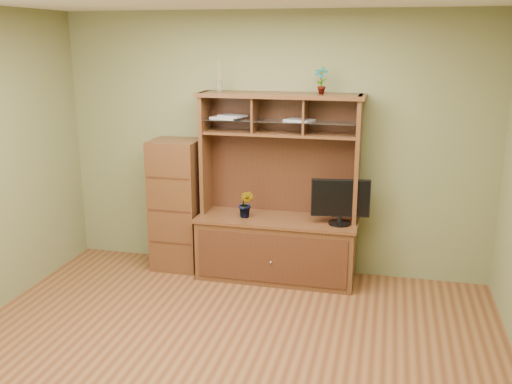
% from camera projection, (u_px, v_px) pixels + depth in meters
% --- Properties ---
extents(room, '(4.54, 4.04, 2.74)m').
position_uv_depth(room, '(216.00, 194.00, 4.05)').
color(room, '#572F19').
rests_on(room, ground).
extents(media_hutch, '(1.66, 0.61, 1.90)m').
position_uv_depth(media_hutch, '(277.00, 229.00, 5.86)').
color(media_hutch, '#422312').
rests_on(media_hutch, room).
extents(monitor, '(0.57, 0.22, 0.45)m').
position_uv_depth(monitor, '(340.00, 201.00, 5.55)').
color(monitor, black).
rests_on(monitor, media_hutch).
extents(orchid_plant, '(0.18, 0.16, 0.29)m').
position_uv_depth(orchid_plant, '(246.00, 204.00, 5.78)').
color(orchid_plant, '#34571D').
rests_on(orchid_plant, media_hutch).
extents(top_plant, '(0.16, 0.13, 0.26)m').
position_uv_depth(top_plant, '(321.00, 81.00, 5.46)').
color(top_plant, '#2F6924').
rests_on(top_plant, media_hutch).
extents(reed_diffuser, '(0.06, 0.06, 0.31)m').
position_uv_depth(reed_diffuser, '(219.00, 80.00, 5.69)').
color(reed_diffuser, silver).
rests_on(reed_diffuser, media_hutch).
extents(magazines, '(1.06, 0.27, 0.04)m').
position_uv_depth(magazines, '(251.00, 118.00, 5.71)').
color(magazines, '#A0A0A4').
rests_on(magazines, media_hutch).
extents(side_cabinet, '(0.50, 0.46, 1.40)m').
position_uv_depth(side_cabinet, '(177.00, 205.00, 6.09)').
color(side_cabinet, '#422312').
rests_on(side_cabinet, room).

